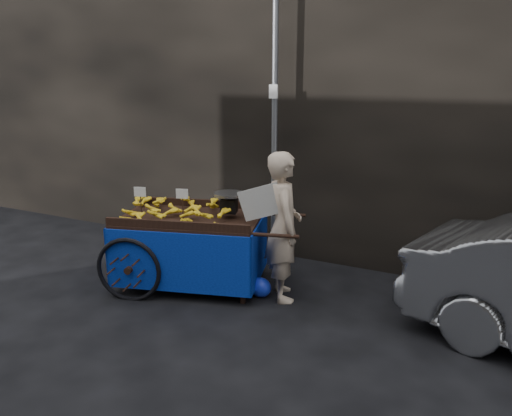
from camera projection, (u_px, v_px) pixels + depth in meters
The scene contains 6 objects.
ground at pixel (209, 292), 6.22m from camera, with size 80.00×80.00×0.00m, color black.
building_wall at pixel (315, 82), 7.63m from camera, with size 13.50×2.00×5.00m.
street_pole at pixel (275, 121), 6.68m from camera, with size 0.12×0.10×4.00m.
banana_cart at pixel (186, 224), 6.27m from camera, with size 2.61×1.69×1.31m.
vendor at pixel (283, 227), 5.86m from camera, with size 0.87×0.78×1.79m.
plastic_bag at pixel (260, 287), 6.06m from camera, with size 0.27×0.22×0.25m, color #1B33CF.
Camera 1 is at (3.05, -4.86, 2.67)m, focal length 35.00 mm.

